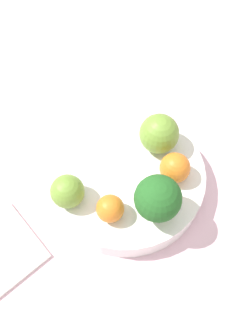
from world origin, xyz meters
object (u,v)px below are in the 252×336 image
object	(u,v)px
bowl	(126,177)
broccoli	(158,199)
orange_front	(175,168)
apple_red	(159,134)
apple_green	(67,191)
orange_back	(110,209)

from	to	relation	value
bowl	broccoli	size ratio (longest dim) A/B	3.16
bowl	orange_front	size ratio (longest dim) A/B	5.38
apple_red	orange_front	size ratio (longest dim) A/B	1.35
apple_red	apple_green	bearing A→B (deg)	-116.69
apple_red	orange_back	bearing A→B (deg)	-93.64
broccoli	apple_green	bearing A→B (deg)	-161.80
bowl	apple_green	bearing A→B (deg)	-122.87
orange_back	apple_red	bearing A→B (deg)	86.36
orange_front	orange_back	bearing A→B (deg)	-118.20
orange_front	bowl	bearing A→B (deg)	-157.94
broccoli	apple_red	distance (m)	0.12
orange_front	apple_green	bearing A→B (deg)	-137.99
bowl	apple_red	xyz separation A→B (m)	(0.02, 0.07, 0.05)
broccoli	apple_red	xyz separation A→B (m)	(-0.05, 0.11, -0.01)
broccoli	apple_red	size ratio (longest dim) A/B	1.26
broccoli	orange_front	world-z (taller)	broccoli
orange_back	orange_front	bearing A→B (deg)	61.80
bowl	orange_back	xyz separation A→B (m)	(0.01, -0.07, 0.04)
bowl	orange_back	distance (m)	0.08
broccoli	orange_front	xyz separation A→B (m)	(-0.00, 0.07, -0.02)
bowl	apple_red	distance (m)	0.09
apple_red	orange_back	distance (m)	0.14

